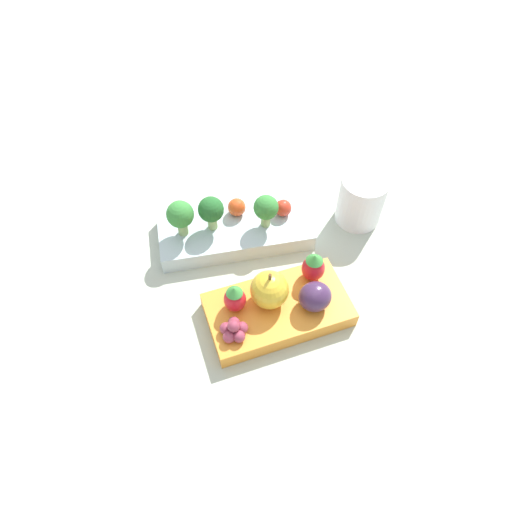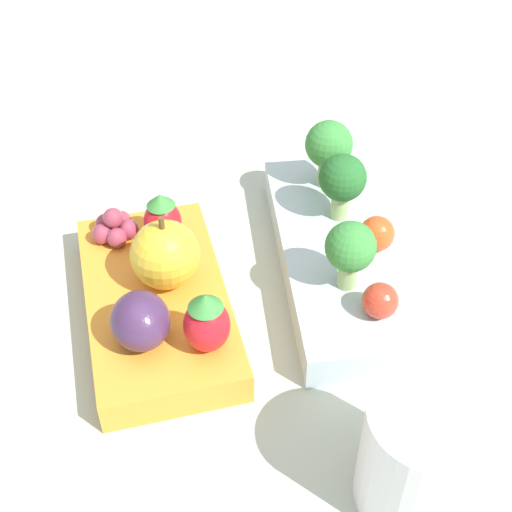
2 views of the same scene
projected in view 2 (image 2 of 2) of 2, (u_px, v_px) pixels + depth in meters
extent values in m
plane|color=#ADB7A3|center=(253.00, 288.00, 0.54)|extent=(4.00, 4.00, 0.00)
cube|color=silver|center=(349.00, 259.00, 0.54)|extent=(0.23, 0.13, 0.03)
cube|color=orange|center=(157.00, 303.00, 0.51)|extent=(0.18, 0.10, 0.03)
cylinder|color=#93B770|center=(340.00, 205.00, 0.55)|extent=(0.01, 0.01, 0.02)
sphere|color=#236028|center=(343.00, 178.00, 0.53)|extent=(0.04, 0.04, 0.04)
cylinder|color=#93B770|center=(347.00, 274.00, 0.49)|extent=(0.01, 0.01, 0.02)
sphere|color=#388438|center=(351.00, 247.00, 0.48)|extent=(0.04, 0.04, 0.04)
cylinder|color=#93B770|center=(327.00, 173.00, 0.58)|extent=(0.01, 0.01, 0.02)
sphere|color=#388438|center=(329.00, 144.00, 0.56)|extent=(0.04, 0.04, 0.04)
sphere|color=#DB4C1E|center=(377.00, 234.00, 0.52)|extent=(0.03, 0.03, 0.03)
sphere|color=red|center=(380.00, 301.00, 0.47)|extent=(0.02, 0.02, 0.02)
sphere|color=gold|center=(165.00, 255.00, 0.49)|extent=(0.05, 0.05, 0.05)
cylinder|color=brown|center=(162.00, 224.00, 0.47)|extent=(0.00, 0.00, 0.01)
ellipsoid|color=red|center=(207.00, 325.00, 0.45)|extent=(0.03, 0.03, 0.04)
cone|color=#388438|center=(205.00, 301.00, 0.44)|extent=(0.02, 0.02, 0.01)
ellipsoid|color=red|center=(163.00, 222.00, 0.53)|extent=(0.03, 0.03, 0.04)
cone|color=#388438|center=(160.00, 200.00, 0.51)|extent=(0.02, 0.02, 0.01)
ellipsoid|color=#42284C|center=(140.00, 321.00, 0.45)|extent=(0.04, 0.04, 0.04)
sphere|color=#93384C|center=(117.00, 238.00, 0.53)|extent=(0.02, 0.02, 0.02)
sphere|color=#93384C|center=(129.00, 229.00, 0.54)|extent=(0.02, 0.02, 0.02)
sphere|color=#93384C|center=(121.00, 221.00, 0.54)|extent=(0.02, 0.02, 0.02)
sphere|color=#93384C|center=(105.00, 224.00, 0.54)|extent=(0.02, 0.02, 0.02)
sphere|color=#93384C|center=(102.00, 234.00, 0.53)|extent=(0.02, 0.02, 0.02)
sphere|color=#93384C|center=(113.00, 218.00, 0.53)|extent=(0.02, 0.02, 0.02)
cylinder|color=white|center=(421.00, 457.00, 0.39)|extent=(0.07, 0.07, 0.08)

